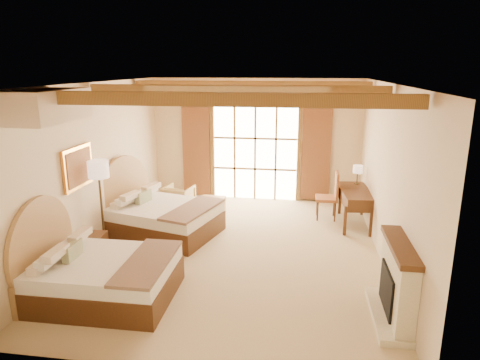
% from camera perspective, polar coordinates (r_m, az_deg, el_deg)
% --- Properties ---
extents(floor, '(7.00, 7.00, 0.00)m').
position_cam_1_polar(floor, '(8.50, -0.66, -9.31)').
color(floor, beige).
rests_on(floor, ground).
extents(wall_back, '(5.50, 0.00, 5.50)m').
position_cam_1_polar(wall_back, '(11.38, 2.08, 5.36)').
color(wall_back, beige).
rests_on(wall_back, ground).
extents(wall_left, '(0.00, 7.00, 7.00)m').
position_cam_1_polar(wall_left, '(8.83, -18.62, 1.77)').
color(wall_left, beige).
rests_on(wall_left, ground).
extents(wall_right, '(0.00, 7.00, 7.00)m').
position_cam_1_polar(wall_right, '(8.03, 19.07, 0.48)').
color(wall_right, beige).
rests_on(wall_right, ground).
extents(ceiling, '(7.00, 7.00, 0.00)m').
position_cam_1_polar(ceiling, '(7.76, -0.73, 12.78)').
color(ceiling, '#B56A32').
rests_on(ceiling, ground).
extents(ceiling_beams, '(5.39, 4.60, 0.18)m').
position_cam_1_polar(ceiling_beams, '(7.76, -0.73, 11.90)').
color(ceiling_beams, olive).
rests_on(ceiling_beams, ceiling).
extents(french_doors, '(3.95, 0.08, 2.60)m').
position_cam_1_polar(french_doors, '(11.39, 2.03, 3.57)').
color(french_doors, white).
rests_on(french_doors, ground).
extents(fireplace, '(0.46, 1.40, 1.16)m').
position_cam_1_polar(fireplace, '(6.54, 20.05, -13.16)').
color(fireplace, '#F4E9C0').
rests_on(fireplace, ground).
extents(painting, '(0.06, 0.95, 0.75)m').
position_cam_1_polar(painting, '(8.13, -20.76, 1.59)').
color(painting, orange).
rests_on(painting, wall_left).
extents(canopy_valance, '(0.70, 1.40, 0.45)m').
position_cam_1_polar(canopy_valance, '(6.74, -24.52, 9.00)').
color(canopy_valance, '#F7E1C8').
rests_on(canopy_valance, ceiling).
extents(bed_near, '(2.10, 1.65, 1.38)m').
position_cam_1_polar(bed_near, '(7.11, -18.81, -11.52)').
color(bed_near, '#4F2C13').
rests_on(bed_near, floor).
extents(bed_far, '(2.56, 2.14, 1.42)m').
position_cam_1_polar(bed_far, '(9.32, -11.06, -4.54)').
color(bed_far, '#4F2C13').
rests_on(bed_far, floor).
extents(nightstand, '(0.47, 0.47, 0.54)m').
position_cam_1_polar(nightstand, '(8.35, -19.11, -8.62)').
color(nightstand, '#4F2C13').
rests_on(nightstand, floor).
extents(floor_lamp, '(0.38, 0.38, 1.80)m').
position_cam_1_polar(floor_lamp, '(8.37, -18.31, 0.65)').
color(floor_lamp, '#3C301A').
rests_on(floor_lamp, floor).
extents(armchair, '(0.78, 0.79, 0.63)m').
position_cam_1_polar(armchair, '(10.77, -8.19, -2.38)').
color(armchair, tan).
rests_on(armchair, floor).
extents(ottoman, '(0.61, 0.61, 0.42)m').
position_cam_1_polar(ottoman, '(10.34, -3.80, -3.60)').
color(ottoman, '#AC8250').
rests_on(ottoman, floor).
extents(desk, '(0.79, 1.56, 0.81)m').
position_cam_1_polar(desk, '(10.01, 15.05, -3.38)').
color(desk, '#4F2C13').
rests_on(desk, floor).
extents(desk_chair, '(0.50, 0.50, 1.13)m').
position_cam_1_polar(desk_chair, '(10.27, 11.56, -3.19)').
color(desk_chair, '#A35C31').
rests_on(desk_chair, floor).
extents(desk_lamp, '(0.22, 0.22, 0.45)m').
position_cam_1_polar(desk_lamp, '(10.35, 15.43, 1.30)').
color(desk_lamp, '#3C301A').
rests_on(desk_lamp, desk).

